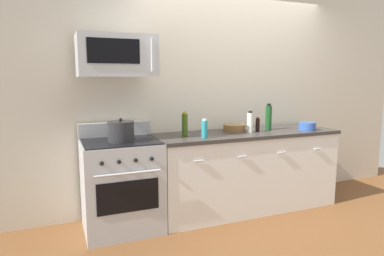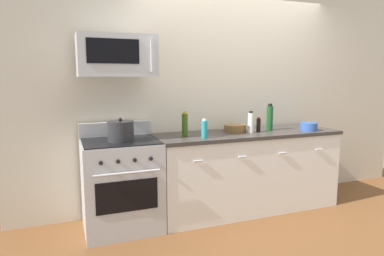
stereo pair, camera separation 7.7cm
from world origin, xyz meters
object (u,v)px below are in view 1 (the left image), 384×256
microwave (117,56)px  bowl_blue_mixing (307,126)px  bottle_wine_green (268,117)px  stockpot (121,131)px  bottle_vinegar_white (250,122)px  bottle_dish_soap (204,129)px  bottle_soy_sauce_dark (258,125)px  bottle_olive_oil (185,125)px  bowl_wooden_salad (234,128)px  range_oven (122,184)px

microwave → bowl_blue_mixing: microwave is taller
bottle_wine_green → stockpot: size_ratio=1.23×
stockpot → bottle_vinegar_white: bearing=0.6°
microwave → bottle_dish_soap: (0.84, -0.21, -0.74)m
bottle_soy_sauce_dark → stockpot: bearing=-179.2°
bottle_soy_sauce_dark → bottle_wine_green: size_ratio=0.54×
microwave → bottle_olive_oil: bearing=-3.7°
bottle_wine_green → bowl_wooden_salad: (-0.43, 0.06, -0.11)m
range_oven → microwave: bearing=89.7°
bowl_wooden_salad → microwave: bearing=-177.3°
bottle_olive_oil → stockpot: 0.69m
bottle_soy_sauce_dark → bottle_dish_soap: bearing=-169.4°
microwave → bowl_wooden_salad: size_ratio=2.91×
range_oven → bottle_wine_green: bottle_wine_green is taller
bowl_wooden_salad → range_oven: bearing=-175.5°
microwave → stockpot: (-0.00, -0.10, -0.73)m
microwave → bottle_olive_oil: 0.98m
bowl_wooden_salad → bottle_vinegar_white: bearing=-50.2°
bottle_olive_oil → bowl_wooden_salad: 0.68m
bottle_soy_sauce_dark → stockpot: 1.58m
bottle_vinegar_white → bowl_blue_mixing: size_ratio=1.24×
bottle_dish_soap → bottle_soy_sauce_dark: bearing=10.6°
bottle_soy_sauce_dark → bowl_blue_mixing: bottle_soy_sauce_dark is taller
bowl_blue_mixing → bowl_wooden_salad: 0.89m
bottle_dish_soap → bowl_blue_mixing: 1.36m
bottle_soy_sauce_dark → bowl_wooden_salad: bottle_soy_sauce_dark is taller
bottle_olive_oil → bowl_wooden_salad: bearing=9.1°
microwave → bowl_blue_mixing: 2.34m
range_oven → bottle_wine_green: size_ratio=3.39×
bottle_dish_soap → bottle_wine_green: (0.94, 0.21, 0.06)m
bottle_dish_soap → bottle_olive_oil: (-0.16, 0.17, 0.03)m
range_oven → stockpot: size_ratio=4.17×
bottle_soy_sauce_dark → bottle_vinegar_white: bottle_vinegar_white is taller
bottle_vinegar_white → bowl_blue_mixing: bottle_vinegar_white is taller
bottle_olive_oil → bowl_blue_mixing: size_ratio=1.34×
microwave → bowl_wooden_salad: microwave is taller
microwave → bottle_vinegar_white: 1.64m
stockpot → bottle_dish_soap: bearing=-7.8°
microwave → bottle_dish_soap: 1.14m
bottle_soy_sauce_dark → bottle_olive_oil: size_ratio=0.64×
bottle_dish_soap → bottle_olive_oil: bottle_olive_oil is taller
range_oven → bowl_blue_mixing: size_ratio=5.40×
bottle_soy_sauce_dark → bowl_wooden_salad: size_ratio=0.67×
bottle_wine_green → stockpot: bearing=-176.9°
bottle_vinegar_white → stockpot: (-1.47, -0.01, -0.01)m
bottle_vinegar_white → stockpot: size_ratio=0.96×
range_oven → microwave: (0.00, 0.04, 1.28)m
bottle_dish_soap → bottle_vinegar_white: size_ratio=0.81×
bottle_soy_sauce_dark → bottle_vinegar_white: bearing=-176.0°
microwave → bottle_dish_soap: microwave is taller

